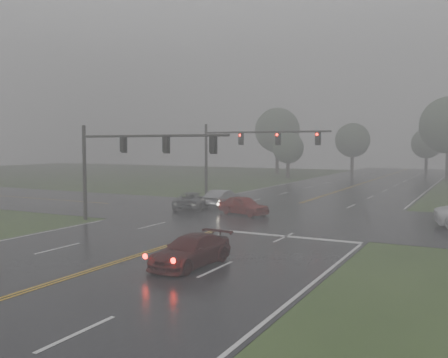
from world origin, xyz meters
The scene contains 14 objects.
ground centered at (0.00, 0.00, 0.00)m, with size 180.00×180.00×0.00m, color #2E441D.
main_road centered at (0.00, 20.00, 0.00)m, with size 18.00×160.00×0.02m, color black.
cross_street centered at (0.00, 22.00, 0.00)m, with size 120.00×14.00×0.02m, color black.
stop_bar centered at (4.50, 14.40, 0.00)m, with size 8.50×0.50×0.01m, color silver.
sedan_maroon centered at (3.28, 6.03, 0.00)m, with size 1.83×4.50×1.31m, color #3C0B0B.
sedan_red centered at (-1.43, 21.28, 0.00)m, with size 1.65×4.09×1.39m, color maroon.
sedan_silver centered at (-5.00, 24.69, 0.00)m, with size 1.51×4.32×1.42m, color gray.
car_grey centered at (-6.48, 22.41, 0.00)m, with size 2.24×4.86×1.35m, color #4C4F52.
signal_gantry_near centered at (-6.73, 14.05, 4.59)m, with size 11.38×0.29×6.55m.
signal_gantry_far centered at (-6.27, 31.10, 5.08)m, with size 12.76×0.37×7.24m.
tree_nw_a centered at (-12.53, 60.78, 4.67)m, with size 4.84×4.84×7.11m.
tree_n_mid centered at (-6.58, 77.58, 5.95)m, with size 6.16×6.16×9.05m.
tree_nw_b centered at (-18.49, 71.38, 7.72)m, with size 7.98×7.98×11.73m.
tree_n_far centered at (4.89, 86.55, 5.37)m, with size 5.56×5.56×8.17m.
Camera 1 is at (14.31, -12.04, 5.24)m, focal length 40.00 mm.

